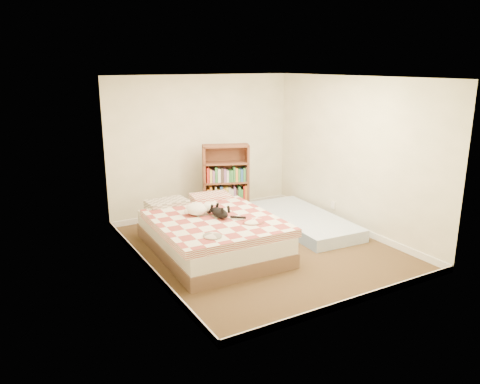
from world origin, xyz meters
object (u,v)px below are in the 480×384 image
bed (210,232)px  white_dog (198,209)px  floor_mattress (303,220)px  bookshelf (225,191)px  black_cat (219,212)px

bed → white_dog: white_dog is taller
floor_mattress → white_dog: 2.06m
bed → bookshelf: size_ratio=1.74×
white_dog → floor_mattress: bearing=-20.1°
bookshelf → black_cat: 1.55m
black_cat → white_dog: 0.32m
black_cat → bed: bearing=104.1°
bookshelf → floor_mattress: bookshelf is taller
bookshelf → white_dog: size_ratio=2.99×
bed → bookshelf: 1.50m
floor_mattress → bed: bearing=-171.7°
bookshelf → black_cat: bearing=-100.5°
bed → floor_mattress: bearing=6.6°
bed → white_dog: size_ratio=5.20×
bookshelf → white_dog: bearing=-112.6°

